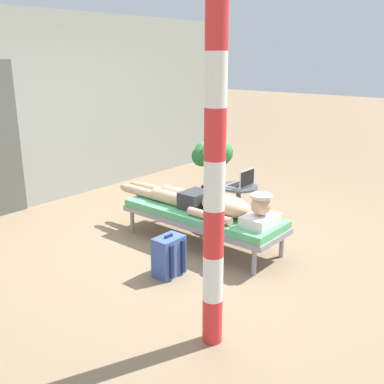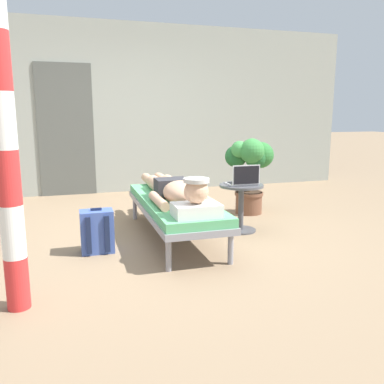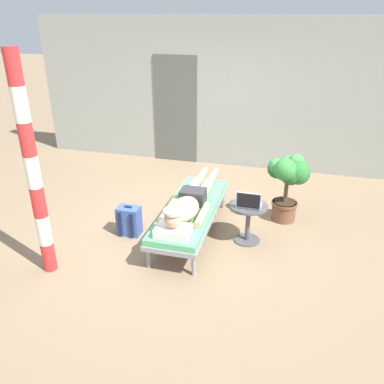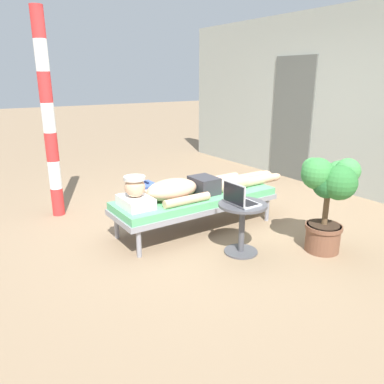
{
  "view_description": "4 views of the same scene",
  "coord_description": "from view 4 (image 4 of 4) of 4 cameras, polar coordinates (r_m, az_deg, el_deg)",
  "views": [
    {
      "loc": [
        -3.7,
        -3.15,
        2.1
      ],
      "look_at": [
        -0.02,
        -0.09,
        0.64
      ],
      "focal_mm": 42.26,
      "sensor_mm": 36.0,
      "label": 1
    },
    {
      "loc": [
        -0.93,
        -4.1,
        1.28
      ],
      "look_at": [
        0.23,
        -0.29,
        0.5
      ],
      "focal_mm": 37.68,
      "sensor_mm": 36.0,
      "label": 2
    },
    {
      "loc": [
        1.29,
        -4.57,
        2.78
      ],
      "look_at": [
        0.1,
        -0.19,
        0.64
      ],
      "focal_mm": 36.37,
      "sensor_mm": 36.0,
      "label": 3
    },
    {
      "loc": [
        3.42,
        -2.48,
        1.71
      ],
      "look_at": [
        0.14,
        -0.26,
        0.48
      ],
      "focal_mm": 34.98,
      "sensor_mm": 36.0,
      "label": 4
    }
  ],
  "objects": [
    {
      "name": "ground_plane",
      "position": [
        4.56,
        1.74,
        -4.84
      ],
      "size": [
        40.0,
        40.0,
        0.0
      ],
      "primitive_type": "plane",
      "color": "#8C7256"
    },
    {
      "name": "house_wall_back",
      "position": [
        6.13,
        23.33,
        12.47
      ],
      "size": [
        7.6,
        0.2,
        2.7
      ],
      "primitive_type": "cube",
      "color": "#999E93",
      "rests_on": "ground"
    },
    {
      "name": "house_door_panel",
      "position": [
        6.69,
        14.95,
        10.71
      ],
      "size": [
        0.84,
        0.03,
        2.04
      ],
      "primitive_type": "cube",
      "color": "#545651",
      "rests_on": "ground"
    },
    {
      "name": "lounge_chair",
      "position": [
        4.29,
        0.64,
        -1.34
      ],
      "size": [
        0.65,
        1.95,
        0.42
      ],
      "color": "gray",
      "rests_on": "ground"
    },
    {
      "name": "person_reclining",
      "position": [
        4.19,
        -0.35,
        0.69
      ],
      "size": [
        0.53,
        2.17,
        0.33
      ],
      "color": "white",
      "rests_on": "lounge_chair"
    },
    {
      "name": "side_table",
      "position": [
        3.74,
        7.65,
        -4.19
      ],
      "size": [
        0.48,
        0.48,
        0.52
      ],
      "color": "#4C4C51",
      "rests_on": "ground"
    },
    {
      "name": "laptop",
      "position": [
        3.63,
        7.19,
        -1.04
      ],
      "size": [
        0.31,
        0.24,
        0.23
      ],
      "color": "silver",
      "rests_on": "side_table"
    },
    {
      "name": "backpack",
      "position": [
        4.89,
        -6.8,
        -0.97
      ],
      "size": [
        0.3,
        0.26,
        0.42
      ],
      "color": "#3F59A5",
      "rests_on": "ground"
    },
    {
      "name": "potted_plant",
      "position": [
        3.89,
        20.06,
        0.32
      ],
      "size": [
        0.59,
        0.59,
        0.98
      ],
      "color": "brown",
      "rests_on": "ground"
    },
    {
      "name": "porch_post",
      "position": [
        4.88,
        -21.04,
        10.52
      ],
      "size": [
        0.15,
        0.15,
        2.47
      ],
      "color": "red",
      "rests_on": "ground"
    }
  ]
}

